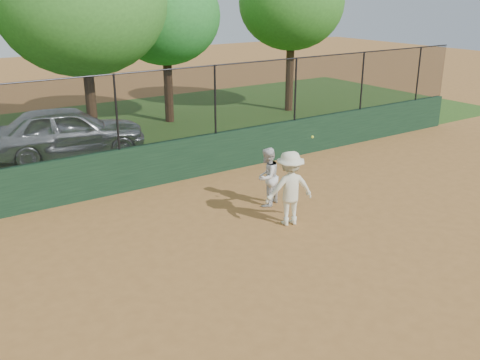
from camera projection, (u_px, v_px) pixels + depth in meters
ground at (270, 279)px, 10.16m from camera, size 80.00×80.00×0.00m
back_wall at (138, 167)px, 14.64m from camera, size 26.00×0.20×1.20m
grass_strip at (72, 140)px, 19.52m from camera, size 36.00×12.00×0.01m
parked_car at (68, 131)px, 17.44m from camera, size 5.19×2.90×1.67m
player_second at (267, 177)px, 13.42m from camera, size 0.91×0.84×1.51m
player_main at (290, 188)px, 12.29m from camera, size 1.27×0.94×2.11m
fence_assembly at (133, 109)px, 14.07m from camera, size 26.00×0.06×2.00m
tree_2 at (81, 1)px, 17.49m from camera, size 5.74×5.22×7.34m
tree_3 at (165, 16)px, 20.90m from camera, size 4.43×4.03×6.15m
tree_4 at (292, 3)px, 22.82m from camera, size 4.68×4.26×6.71m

